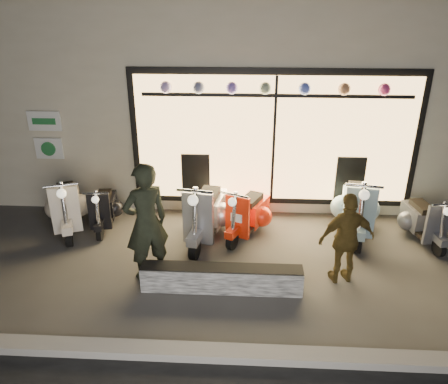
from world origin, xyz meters
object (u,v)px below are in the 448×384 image
(scooter_red, at_px, (250,212))
(man, at_px, (146,223))
(graffiti_barrier, at_px, (222,278))
(scooter_silver, at_px, (207,211))
(woman, at_px, (347,239))

(scooter_red, xyz_separation_m, man, (-1.56, -1.52, 0.55))
(graffiti_barrier, bearing_deg, man, 165.05)
(scooter_silver, relative_size, man, 0.87)
(scooter_silver, height_order, man, man)
(man, relative_size, woman, 1.29)
(graffiti_barrier, distance_m, scooter_silver, 1.73)
(graffiti_barrier, height_order, scooter_silver, scooter_silver)
(scooter_silver, xyz_separation_m, scooter_red, (0.77, 0.15, -0.08))
(graffiti_barrier, distance_m, man, 1.40)
(scooter_silver, height_order, scooter_red, scooter_silver)
(scooter_silver, distance_m, scooter_red, 0.78)
(graffiti_barrier, height_order, scooter_red, scooter_red)
(graffiti_barrier, height_order, man, man)
(scooter_silver, height_order, woman, woman)
(graffiti_barrier, height_order, woman, woman)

